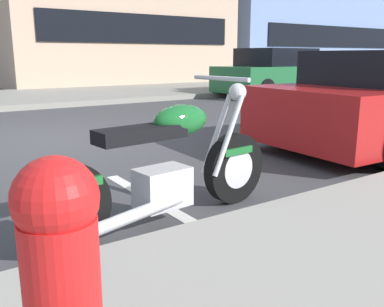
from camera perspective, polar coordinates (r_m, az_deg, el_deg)
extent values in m
plane|color=#3D3D3F|center=(6.72, -18.72, 1.60)|extent=(260.00, 260.00, 0.00)
cube|color=gray|center=(18.85, 12.83, 9.22)|extent=(120.00, 5.00, 0.14)
cube|color=silver|center=(3.65, -3.87, -7.11)|extent=(0.12, 2.20, 0.01)
cylinder|color=black|center=(3.68, 5.74, -2.00)|extent=(0.62, 0.17, 0.61)
cylinder|color=silver|center=(3.68, 5.74, -2.00)|extent=(0.35, 0.15, 0.34)
cylinder|color=black|center=(2.84, -16.80, -7.15)|extent=(0.62, 0.17, 0.61)
cylinder|color=silver|center=(2.84, -16.80, -7.15)|extent=(0.35, 0.15, 0.34)
cube|color=silver|center=(3.20, -4.02, -4.58)|extent=(0.42, 0.30, 0.30)
cube|color=black|center=(3.00, -6.94, 2.70)|extent=(0.70, 0.29, 0.10)
ellipsoid|color=#196028|center=(3.20, -1.54, 4.53)|extent=(0.50, 0.29, 0.24)
cube|color=#196028|center=(2.81, -16.10, -3.72)|extent=(0.38, 0.22, 0.06)
cube|color=#196028|center=(3.63, 5.57, 0.52)|extent=(0.33, 0.19, 0.06)
cylinder|color=silver|center=(3.56, 3.38, 2.72)|extent=(0.34, 0.08, 0.65)
cylinder|color=silver|center=(3.46, 4.96, 2.39)|extent=(0.34, 0.08, 0.65)
cylinder|color=silver|center=(3.43, 3.90, 10.14)|extent=(0.10, 0.62, 0.04)
sphere|color=silver|center=(3.58, 6.20, 8.30)|extent=(0.15, 0.15, 0.15)
cylinder|color=silver|center=(2.97, -7.13, -8.02)|extent=(0.71, 0.16, 0.16)
cylinder|color=black|center=(6.26, 12.58, 4.06)|extent=(0.63, 0.25, 0.62)
cube|color=#236638|center=(13.98, 11.31, 9.99)|extent=(4.20, 2.02, 0.78)
cube|color=black|center=(13.94, 11.36, 12.70)|extent=(2.29, 1.77, 0.54)
cylinder|color=black|center=(12.45, 9.91, 8.58)|extent=(0.63, 0.25, 0.62)
cylinder|color=black|center=(13.60, 4.82, 9.10)|extent=(0.63, 0.25, 0.62)
cylinder|color=black|center=(14.54, 17.28, 8.82)|extent=(0.63, 0.25, 0.62)
cylinder|color=black|center=(15.54, 12.35, 9.35)|extent=(0.63, 0.25, 0.62)
sphere|color=red|center=(1.21, -18.04, -5.88)|extent=(0.24, 0.24, 0.24)
cylinder|color=red|center=(1.48, -18.59, -17.90)|extent=(0.10, 0.08, 0.10)
cube|color=black|center=(17.14, -6.71, 16.48)|extent=(8.10, 0.06, 1.10)
cube|color=black|center=(25.59, 20.23, 14.60)|extent=(11.88, 0.06, 1.10)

